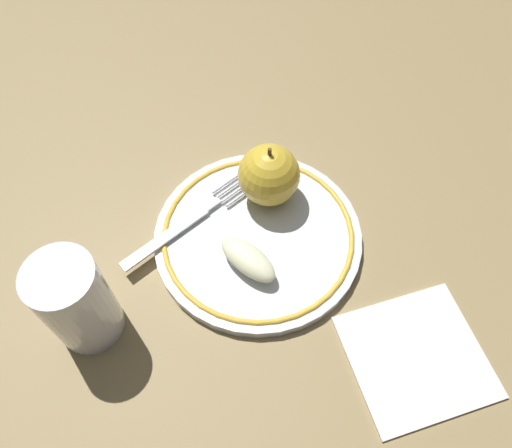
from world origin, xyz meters
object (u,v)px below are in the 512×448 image
apple_slice_front (249,260)px  drinking_glass (76,302)px  fork (194,217)px  napkin_folded (416,356)px  plate (256,238)px  apple_red_whole (269,175)px

apple_slice_front → drinking_glass: 0.16m
fork → napkin_folded: bearing=-75.9°
drinking_glass → plate: bearing=166.1°
apple_red_whole → apple_slice_front: 0.09m
napkin_folded → fork: bearing=-78.6°
fork → napkin_folded: size_ratio=1.57×
drinking_glass → napkin_folded: (-0.20, 0.24, -0.05)m
apple_red_whole → napkin_folded: size_ratio=0.60×
fork → drinking_glass: bearing=-170.8°
apple_red_whole → plate: bearing=31.2°
plate → apple_slice_front: size_ratio=3.25×
drinking_glass → apple_red_whole: bearing=175.9°
plate → napkin_folded: bearing=95.6°
apple_red_whole → napkin_folded: (0.03, 0.22, -0.04)m
fork → napkin_folded: fork is taller
apple_slice_front → drinking_glass: drinking_glass is taller
apple_red_whole → fork: bearing=-22.4°
fork → drinking_glass: (0.15, 0.02, 0.04)m
fork → plate: bearing=-59.1°
drinking_glass → napkin_folded: 0.32m
drinking_glass → napkin_folded: bearing=129.6°
napkin_folded → plate: bearing=-84.4°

